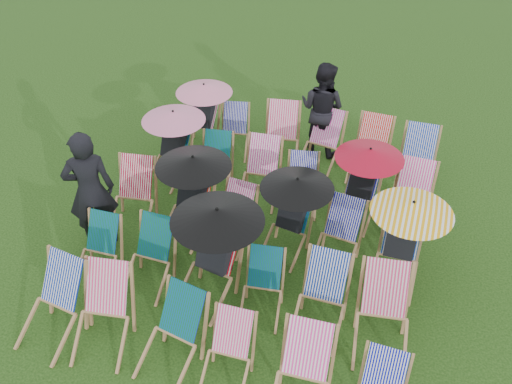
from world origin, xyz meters
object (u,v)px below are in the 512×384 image
(deckchair_29, at_px, (417,161))
(person_left, at_px, (90,190))
(person_rear, at_px, (322,108))
(deckchair_0, at_px, (50,305))

(deckchair_29, height_order, person_left, person_left)
(person_rear, bearing_deg, deckchair_29, 177.59)
(deckchair_29, height_order, person_rear, person_rear)
(person_left, height_order, person_rear, person_left)
(deckchair_29, distance_m, person_left, 5.27)
(deckchair_0, bearing_deg, deckchair_29, 57.21)
(deckchair_29, xyz_separation_m, person_left, (-4.37, -2.91, 0.48))
(deckchair_0, distance_m, person_rear, 5.62)
(person_left, bearing_deg, person_rear, -159.24)
(deckchair_0, xyz_separation_m, person_left, (-0.36, 1.69, 0.46))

